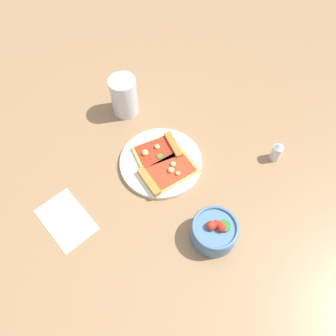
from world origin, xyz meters
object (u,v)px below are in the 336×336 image
object	(u,v)px
salad_bowl	(214,231)
pepper_shaker	(277,152)
plate	(160,162)
pizza_slice_far	(166,173)
soda_glass	(124,98)
paper_napkin	(66,220)
pizza_slice_near	(160,151)

from	to	relation	value
salad_bowl	pepper_shaker	distance (m)	0.30
plate	pizza_slice_far	distance (m)	0.05
salad_bowl	soda_glass	world-z (taller)	soda_glass
paper_napkin	pepper_shaker	bearing A→B (deg)	-25.00
plate	paper_napkin	world-z (taller)	plate
plate	paper_napkin	bearing A→B (deg)	172.29
salad_bowl	pepper_shaker	world-z (taller)	salad_bowl
pizza_slice_far	soda_glass	size ratio (longest dim) A/B	1.30
paper_napkin	pizza_slice_near	bearing A→B (deg)	-3.54
pizza_slice_far	soda_glass	xyz separation A→B (m)	(0.08, 0.26, 0.04)
pizza_slice_far	salad_bowl	xyz separation A→B (m)	(-0.03, -0.20, 0.01)
pizza_slice_far	paper_napkin	distance (m)	0.28
salad_bowl	paper_napkin	xyz separation A→B (m)	(-0.24, 0.29, -0.03)
pizza_slice_near	paper_napkin	size ratio (longest dim) A/B	0.95
salad_bowl	soda_glass	xyz separation A→B (m)	(0.11, 0.46, 0.02)
salad_bowl	soda_glass	bearing A→B (deg)	76.80
pizza_slice_far	pizza_slice_near	bearing A→B (deg)	59.35
pizza_slice_near	salad_bowl	size ratio (longest dim) A/B	1.29
plate	pizza_slice_near	size ratio (longest dim) A/B	1.58
plate	pepper_shaker	world-z (taller)	pepper_shaker
pizza_slice_far	pepper_shaker	bearing A→B (deg)	-32.23
pizza_slice_near	pizza_slice_far	xyz separation A→B (m)	(-0.04, -0.06, -0.00)
paper_napkin	plate	bearing A→B (deg)	-7.71
pizza_slice_near	paper_napkin	bearing A→B (deg)	176.46
pizza_slice_near	pepper_shaker	distance (m)	0.32
pizza_slice_far	salad_bowl	distance (m)	0.21
soda_glass	paper_napkin	size ratio (longest dim) A/B	0.82
pizza_slice_near	soda_glass	size ratio (longest dim) A/B	1.17
pizza_slice_far	plate	bearing A→B (deg)	65.71
pizza_slice_far	paper_napkin	bearing A→B (deg)	162.98
salad_bowl	pizza_slice_near	bearing A→B (deg)	75.22
salad_bowl	pepper_shaker	xyz separation A→B (m)	(0.30, 0.04, -0.00)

